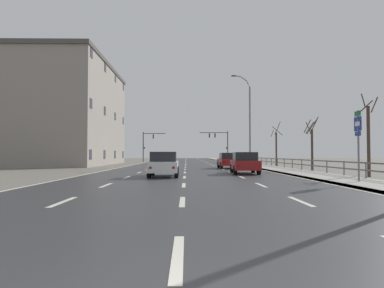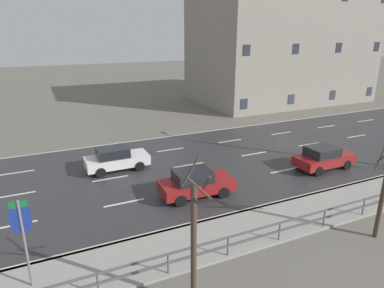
% 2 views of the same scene
% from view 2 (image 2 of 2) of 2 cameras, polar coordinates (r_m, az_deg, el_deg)
% --- Properties ---
extents(guardrail, '(0.07, 38.92, 1.00)m').
position_cam_2_polar(guardrail, '(16.46, 18.05, -12.20)').
color(guardrail, '#515459').
rests_on(guardrail, ground).
extents(highway_sign, '(0.09, 0.68, 3.53)m').
position_cam_2_polar(highway_sign, '(13.33, -26.40, -13.26)').
color(highway_sign, slate).
rests_on(highway_sign, ground).
extents(car_near_right, '(1.87, 4.12, 1.57)m').
position_cam_2_polar(car_near_right, '(23.11, -12.59, -2.39)').
color(car_near_right, silver).
rests_on(car_near_right, ground).
extents(car_distant, '(1.91, 4.14, 1.57)m').
position_cam_2_polar(car_distant, '(24.40, 21.14, -2.10)').
color(car_distant, maroon).
rests_on(car_distant, ground).
extents(car_far_left, '(1.96, 4.16, 1.57)m').
position_cam_2_polar(car_far_left, '(19.06, 0.59, -6.52)').
color(car_far_left, maroon).
rests_on(car_far_left, ground).
extents(brick_building, '(13.35, 21.93, 13.62)m').
position_cam_2_polar(brick_building, '(47.23, 14.59, 15.41)').
color(brick_building, gray).
rests_on(brick_building, ground).
extents(bare_tree_near, '(0.82, 0.94, 5.29)m').
position_cam_2_polar(bare_tree_near, '(11.28, 0.35, -16.27)').
color(bare_tree_near, '#423328').
rests_on(bare_tree_near, ground).
extents(bare_tree_mid, '(1.30, 1.19, 4.81)m').
position_cam_2_polar(bare_tree_mid, '(17.02, 29.47, -6.92)').
color(bare_tree_mid, '#423328').
rests_on(bare_tree_mid, ground).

